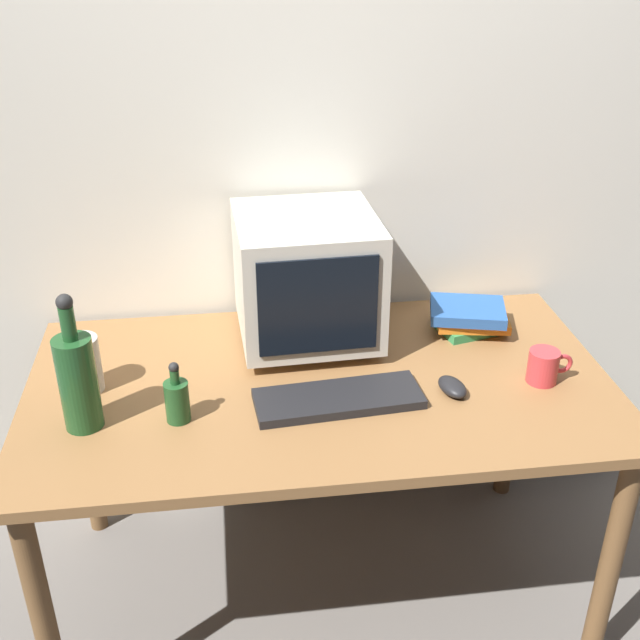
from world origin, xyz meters
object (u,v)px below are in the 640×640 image
crt_monitor (307,278)px  book_stack (469,317)px  computer_mouse (452,387)px  mug (544,366)px  keyboard (338,399)px  bottle_short (177,399)px  metal_canister (83,364)px  bottle_tall (78,379)px

crt_monitor → book_stack: crt_monitor is taller
computer_mouse → mug: bearing=-9.9°
crt_monitor → mug: (0.59, -0.31, -0.15)m
crt_monitor → computer_mouse: 0.50m
keyboard → bottle_short: 0.40m
book_stack → mug: size_ratio=2.10×
crt_monitor → keyboard: bearing=-83.5°
bottle_short → book_stack: bottle_short is taller
computer_mouse → book_stack: book_stack is taller
metal_canister → keyboard: bearing=-13.0°
crt_monitor → book_stack: size_ratio=1.60×
bottle_tall → bottle_short: bottle_tall is taller
bottle_short → keyboard: bearing=3.0°
keyboard → mug: bearing=-1.5°
crt_monitor → bottle_short: bearing=-134.9°
bottle_tall → metal_canister: bottle_tall is taller
keyboard → metal_canister: bearing=162.4°
computer_mouse → metal_canister: metal_canister is taller
computer_mouse → bottle_short: 0.69m
keyboard → book_stack: bearing=31.7°
mug → metal_canister: size_ratio=0.80×
computer_mouse → bottle_short: size_ratio=0.62×
mug → bottle_tall: bearing=-177.8°
mug → metal_canister: 1.19m
crt_monitor → book_stack: 0.50m
keyboard → metal_canister: metal_canister is taller
crt_monitor → bottle_short: 0.52m
computer_mouse → bottle_tall: bearing=166.1°
crt_monitor → bottle_tall: size_ratio=1.15×
keyboard → mug: size_ratio=3.50×
crt_monitor → bottle_tall: 0.68m
mug → crt_monitor: bearing=152.3°
bottle_tall → book_stack: bearing=17.6°
crt_monitor → mug: crt_monitor is taller
keyboard → metal_canister: 0.65m
bottle_short → mug: bearing=3.1°
keyboard → bottle_tall: 0.63m
computer_mouse → book_stack: (0.14, 0.31, 0.03)m
keyboard → bottle_tall: bearing=176.7°
keyboard → mug: mug is taller
bottle_tall → book_stack: bottle_tall is taller
crt_monitor → metal_canister: 0.64m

